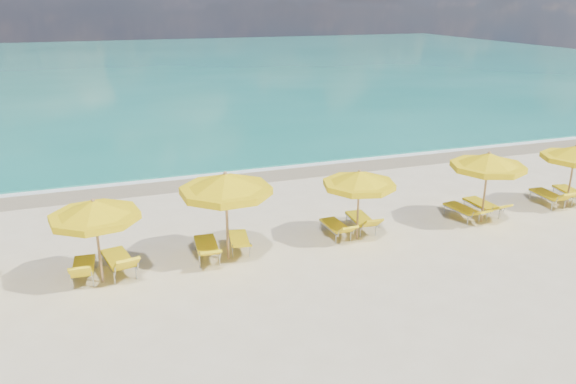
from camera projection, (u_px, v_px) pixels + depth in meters
name	position (u px, v px, depth m)	size (l,w,h in m)	color
ground_plane	(305.00, 246.00, 16.52)	(120.00, 120.00, 0.00)	beige
ocean	(141.00, 67.00, 59.26)	(120.00, 80.00, 0.30)	#157A69
wet_sand_band	(240.00, 175.00, 23.11)	(120.00, 2.60, 0.01)	tan
foam_line	(235.00, 170.00, 23.82)	(120.00, 1.20, 0.03)	white
whitecap_near	(84.00, 136.00, 29.76)	(14.00, 0.36, 0.05)	white
whitecap_far	(288.00, 99.00, 40.42)	(18.00, 0.30, 0.05)	white
umbrella_2	(94.00, 211.00, 13.80)	(2.71, 2.71, 2.29)	tan
umbrella_3	(226.00, 185.00, 14.99)	(3.24, 3.24, 2.57)	tan
umbrella_4	(359.00, 180.00, 16.41)	(2.47, 2.47, 2.20)	tan
umbrella_5	(488.00, 162.00, 17.65)	(2.43, 2.43, 2.38)	tan
umbrella_6	(575.00, 154.00, 19.08)	(2.22, 2.22, 2.24)	tan
lounger_2_left	(84.00, 272.00, 14.53)	(0.66, 1.63, 0.79)	#A5A8AD
lounger_2_right	(119.00, 265.00, 14.85)	(0.96, 1.92, 0.86)	#A5A8AD
lounger_3_left	(207.00, 251.00, 15.70)	(0.74, 1.88, 0.73)	#A5A8AD
lounger_3_right	(239.00, 244.00, 16.21)	(0.78, 1.72, 0.61)	#A5A8AD
lounger_4_left	(336.00, 230.00, 17.15)	(0.60, 1.66, 0.70)	#A5A8AD
lounger_4_right	(361.00, 224.00, 17.61)	(0.69, 1.77, 0.76)	#A5A8AD
lounger_5_left	(462.00, 213.00, 18.52)	(0.77, 1.76, 0.63)	#A5A8AD
lounger_5_right	(482.00, 208.00, 18.89)	(0.66, 1.81, 0.71)	#A5A8AD
lounger_6_left	(548.00, 199.00, 19.77)	(0.71, 1.78, 0.78)	#A5A8AD
lounger_6_right	(570.00, 195.00, 20.16)	(0.86, 1.74, 0.81)	#A5A8AD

